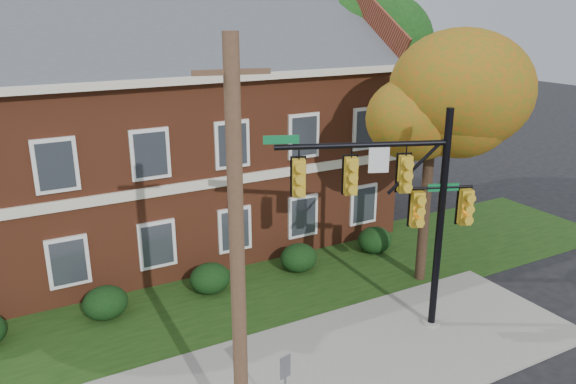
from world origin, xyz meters
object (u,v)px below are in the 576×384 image
utility_pole (237,266)px  hedge_center (210,278)px  hedge_right (299,258)px  sign_post (285,380)px  hedge_far_right (375,240)px  apartment_building (157,124)px  traffic_signal (401,199)px  hedge_left (105,303)px  tree_near_right (442,94)px  tree_far_rear (133,19)px  tree_right_rear (377,35)px

utility_pole → hedge_center: bearing=86.1°
hedge_right → sign_post: bearing=-121.9°
hedge_far_right → apartment_building: bearing=143.1°
hedge_center → sign_post: bearing=-97.3°
sign_post → traffic_signal: bearing=12.1°
hedge_center → hedge_left: bearing=180.0°
hedge_right → tree_near_right: bearing=-37.3°
hedge_right → tree_far_rear: size_ratio=0.12×
apartment_building → traffic_signal: apartment_building is taller
tree_near_right → tree_far_rear: tree_far_rear is taller
hedge_right → sign_post: (-4.41, -7.11, 0.82)m
hedge_far_right → sign_post: 10.67m
tree_right_rear → hedge_left: bearing=-157.6°
traffic_signal → tree_far_rear: bearing=120.0°
hedge_left → tree_right_rear: 17.74m
apartment_building → tree_right_rear: 11.77m
hedge_far_right → tree_far_rear: size_ratio=0.12×
tree_right_rear → sign_post: (-12.23, -13.22, -6.78)m
hedge_far_right → tree_far_rear: 16.51m
tree_far_rear → sign_post: size_ratio=5.82×
tree_right_rear → utility_pole: 19.30m
apartment_building → hedge_far_right: size_ratio=13.43×
utility_pole → tree_near_right: bearing=37.7°
hedge_far_right → tree_right_rear: size_ratio=0.13×
hedge_center → hedge_far_right: (7.00, 0.00, 0.00)m
tree_far_rear → traffic_signal: bearing=-81.5°
traffic_signal → tree_right_rear: bearing=77.9°
hedge_right → tree_near_right: 7.72m
hedge_far_right → tree_far_rear: bearing=113.4°
tree_near_right → traffic_signal: bearing=-147.3°
hedge_right → utility_pole: bearing=-127.4°
tree_near_right → apartment_building: bearing=131.8°
hedge_far_right → tree_right_rear: (4.31, 6.11, 7.60)m
apartment_building → tree_right_rear: (11.31, 0.86, 3.13)m
hedge_left → tree_right_rear: tree_right_rear is taller
utility_pole → apartment_building: bearing=92.6°
hedge_center → traffic_signal: 7.32m
hedge_center → tree_right_rear: tree_right_rear is taller
hedge_right → sign_post: 8.41m
hedge_far_right → utility_pole: utility_pole is taller
hedge_center → hedge_right: same height
hedge_right → traffic_signal: (0.53, -4.88, 3.67)m
hedge_right → hedge_far_right: same height
tree_near_right → utility_pole: (-9.30, -4.47, -2.13)m
hedge_left → traffic_signal: size_ratio=0.21×
tree_right_rear → apartment_building: bearing=-175.7°
hedge_center → sign_post: size_ratio=0.71×
apartment_building → tree_right_rear: bearing=4.3°
tree_near_right → hedge_left: bearing=165.2°
traffic_signal → hedge_right: bearing=117.7°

